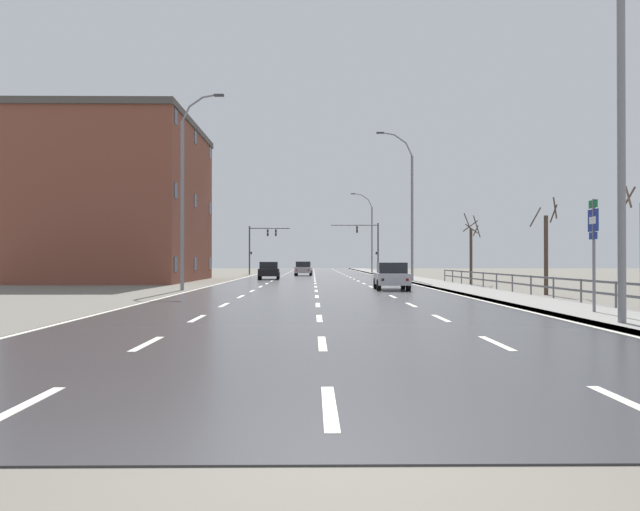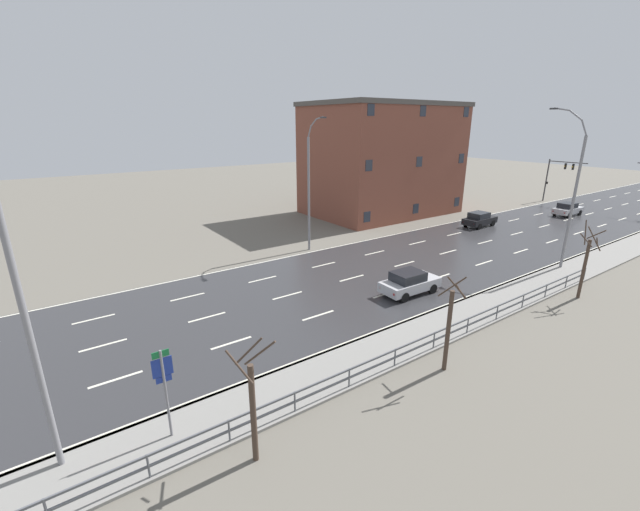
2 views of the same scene
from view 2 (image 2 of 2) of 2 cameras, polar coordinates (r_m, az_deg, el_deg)
ground_plane at (r=43.55m, az=24.23°, el=2.23°), size 160.00×160.00×0.12m
road_asphalt_strip at (r=54.01m, az=30.93°, el=4.16°), size 14.00×120.00×0.03m
guardrail at (r=20.10m, az=13.27°, el=-12.24°), size 0.07×34.84×1.00m
street_lamp_foreground at (r=14.72m, az=-35.91°, el=-7.78°), size 2.40×0.24×10.49m
street_lamp_midground at (r=35.27m, az=31.92°, el=7.35°), size 2.89×0.24×11.79m
street_lamp_left_bank at (r=34.60m, az=-1.47°, el=9.49°), size 2.45×0.24×11.19m
highway_sign at (r=15.39m, az=-21.02°, el=-16.43°), size 0.09×0.68×3.56m
traffic_signal_left at (r=65.97m, az=30.32°, el=9.96°), size 5.03×0.36×5.88m
car_far_left at (r=57.54m, az=31.48°, el=5.60°), size 1.95×4.16×1.57m
car_far_right at (r=47.15m, az=21.52°, el=4.78°), size 1.94×4.16×1.57m
car_near_left at (r=27.12m, az=12.48°, el=-3.71°), size 1.93×4.15×1.57m
brick_building at (r=51.01m, az=8.69°, el=13.25°), size 12.04×17.45×12.98m
bare_tree_near at (r=14.01m, az=-9.42°, el=-20.33°), size 1.44×1.54×4.30m
bare_tree_mid at (r=18.98m, az=17.67°, el=-9.53°), size 1.41×1.51×4.74m
bare_tree_far at (r=30.30m, az=33.24°, el=-0.99°), size 1.20×1.35×5.04m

